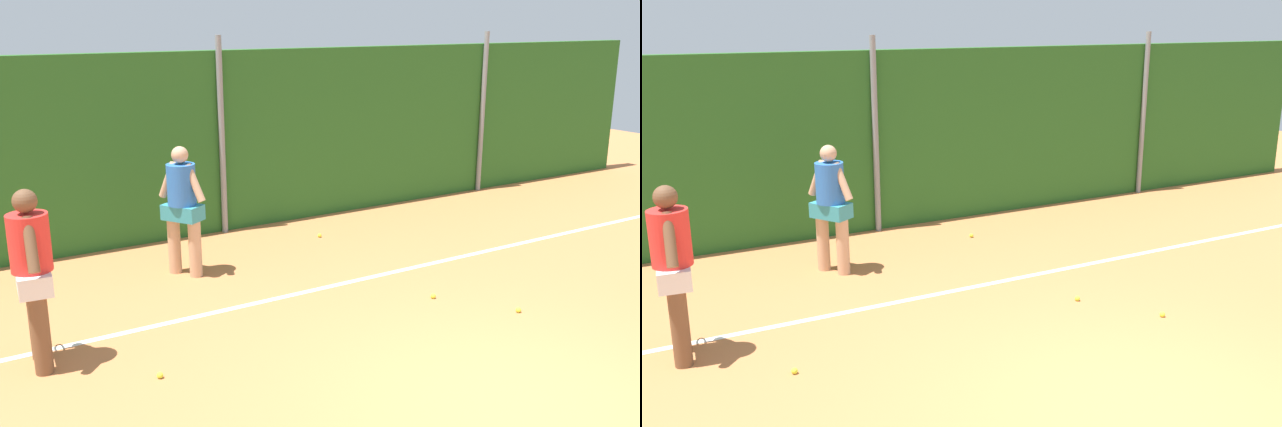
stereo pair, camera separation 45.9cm
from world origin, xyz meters
TOP-DOWN VIEW (x-y plane):
  - ground_plane at (0.00, 1.99)m, footprint 31.10×31.10m
  - hedge_fence_backdrop at (0.00, 6.75)m, footprint 20.22×0.25m
  - fence_post_center at (0.00, 6.57)m, footprint 0.10×0.10m
  - fence_post_right at (5.83, 6.57)m, footprint 0.10×0.10m
  - court_baseline_paint at (0.00, 3.47)m, footprint 14.77×0.10m
  - player_midcourt at (-3.62, 3.15)m, footprint 0.41×0.87m
  - player_backcourt_far at (-1.33, 4.96)m, footprint 0.56×0.68m
  - tennis_ball_0 at (-2.66, 2.23)m, footprint 0.07×0.07m
  - tennis_ball_3 at (1.71, 1.51)m, footprint 0.07×0.07m
  - tennis_ball_4 at (1.22, 5.46)m, footprint 0.07×0.07m
  - tennis_ball_5 at (1.10, 2.42)m, footprint 0.07×0.07m

SIDE VIEW (x-z plane):
  - ground_plane at x=0.00m, z-range 0.00..0.00m
  - court_baseline_paint at x=0.00m, z-range 0.00..0.01m
  - tennis_ball_0 at x=-2.66m, z-range 0.00..0.07m
  - tennis_ball_3 at x=1.71m, z-range 0.00..0.07m
  - tennis_ball_4 at x=1.22m, z-range 0.00..0.07m
  - tennis_ball_5 at x=1.10m, z-range 0.00..0.07m
  - player_backcourt_far at x=-1.33m, z-range 0.12..1.97m
  - player_midcourt at x=-3.62m, z-range 0.12..2.03m
  - hedge_fence_backdrop at x=0.00m, z-range 0.00..3.03m
  - fence_post_center at x=0.00m, z-range 0.00..3.28m
  - fence_post_right at x=5.83m, z-range 0.00..3.28m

